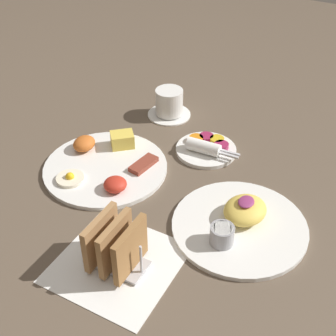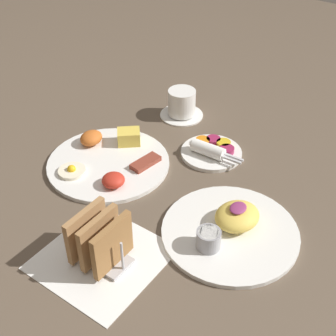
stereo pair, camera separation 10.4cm
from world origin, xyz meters
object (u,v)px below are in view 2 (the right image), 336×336
plate_condiments (212,151)px  toast_rack (99,240)px  coffee_cup (182,104)px  plate_breakfast (109,160)px  plate_foreground (230,228)px

plate_condiments → toast_rack: bearing=-179.3°
coffee_cup → plate_breakfast: bearing=176.4°
plate_condiments → toast_rack: toast_rack is taller
toast_rack → coffee_cup: size_ratio=0.97×
plate_breakfast → coffee_cup: 0.29m
plate_breakfast → plate_foreground: 0.36m
plate_condiments → coffee_cup: coffee_cup is taller
plate_foreground → coffee_cup: size_ratio=2.32×
plate_foreground → toast_rack: toast_rack is taller
plate_breakfast → plate_foreground: plate_foreground is taller
plate_condiments → toast_rack: size_ratio=1.45×
plate_breakfast → plate_condiments: 0.25m
plate_breakfast → toast_rack: toast_rack is taller
plate_foreground → coffee_cup: 0.47m
plate_foreground → toast_rack: size_ratio=2.40×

